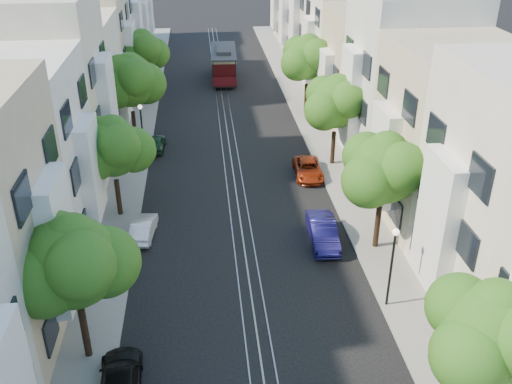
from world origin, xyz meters
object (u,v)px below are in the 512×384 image
object	(u,v)px
tree_e_d	(308,59)
parked_car_w_near	(121,380)
tree_w_d	(143,52)
parked_car_e_far	(308,169)
tree_e_a	(492,334)
lamp_west	(142,124)
cable_car	(224,62)
tree_e_c	(337,104)
lamp_east	(393,256)
tree_w_a	(74,264)
parked_car_w_far	(156,143)
tree_w_b	(113,149)
parked_car_e_mid	(323,232)
parked_car_w_mid	(143,228)
tree_e_b	(385,170)
tree_w_c	(130,82)

from	to	relation	value
tree_e_d	parked_car_w_near	distance (m)	33.88
tree_w_d	parked_car_e_far	bearing A→B (deg)	-55.37
tree_e_a	parked_car_w_near	distance (m)	13.73
tree_w_d	lamp_west	world-z (taller)	tree_w_d
tree_w_d	cable_car	world-z (taller)	tree_w_d
tree_e_c	lamp_east	size ratio (longest dim) A/B	1.57
tree_w_a	parked_car_w_far	world-z (taller)	tree_w_a
tree_e_d	cable_car	distance (m)	13.37
tree_w_b	lamp_east	xyz separation A→B (m)	(13.44, -9.98, -1.55)
parked_car_e_mid	parked_car_w_mid	xyz separation A→B (m)	(-10.00, 1.65, -0.14)
tree_e_c	parked_car_w_near	world-z (taller)	tree_e_c
tree_e_d	parked_car_w_mid	distance (m)	23.77
tree_e_a	tree_e_b	world-z (taller)	tree_e_b
lamp_west	parked_car_e_mid	distance (m)	16.37
tree_e_a	tree_w_d	distance (m)	41.57
tree_w_a	lamp_east	xyz separation A→B (m)	(13.44, 2.02, -1.89)
tree_w_a	cable_car	distance (m)	40.95
tree_e_a	tree_e_c	size ratio (longest dim) A/B	0.96
tree_w_c	tree_w_d	world-z (taller)	tree_w_c
tree_e_b	tree_w_a	world-z (taller)	same
cable_car	parked_car_w_mid	bearing A→B (deg)	-99.38
tree_w_c	parked_car_w_mid	size ratio (longest dim) A/B	2.15
tree_e_c	parked_car_e_far	world-z (taller)	tree_e_c
tree_e_a	tree_e_d	bearing A→B (deg)	90.00
tree_e_b	cable_car	xyz separation A→B (m)	(-6.76, 33.13, -2.89)
cable_car	lamp_east	bearing A→B (deg)	-79.46
cable_car	tree_w_d	bearing A→B (deg)	-139.38
parked_car_w_near	tree_w_c	bearing A→B (deg)	-90.66
tree_w_c	parked_car_w_far	distance (m)	4.88
tree_e_b	parked_car_w_mid	size ratio (longest dim) A/B	2.02
tree_w_b	lamp_west	world-z (taller)	tree_w_b
tree_e_d	lamp_west	distance (m)	16.39
tree_w_a	parked_car_w_far	distance (m)	22.39
lamp_east	cable_car	bearing A→B (deg)	98.65
tree_e_a	cable_car	distance (m)	45.70
tree_e_c	tree_w_c	distance (m)	15.25
tree_e_c	tree_w_d	bearing A→B (deg)	131.99
lamp_west	cable_car	size ratio (longest dim) A/B	0.51
tree_w_b	tree_w_c	size ratio (longest dim) A/B	0.88
tree_e_b	tree_e_c	distance (m)	11.00
tree_w_d	tree_w_b	bearing A→B (deg)	-90.00
tree_e_a	lamp_west	world-z (taller)	tree_e_a
parked_car_e_mid	parked_car_w_near	size ratio (longest dim) A/B	1.02
tree_w_d	parked_car_e_mid	bearing A→B (deg)	-66.20
parked_car_e_far	tree_e_b	bearing A→B (deg)	-74.54
tree_w_a	parked_car_w_near	size ratio (longest dim) A/B	1.65
tree_e_b	tree_w_a	xyz separation A→B (m)	(-14.40, -7.00, 0.00)
tree_e_a	tree_w_b	world-z (taller)	same
tree_w_d	cable_car	distance (m)	10.17
tree_w_d	tree_w_a	bearing A→B (deg)	-90.00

